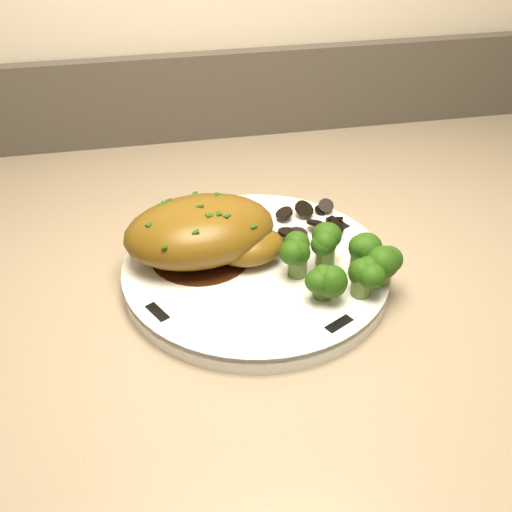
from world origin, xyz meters
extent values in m
cube|color=brown|center=(-0.05, 1.67, 0.39)|extent=(1.84, 0.60, 0.79)
cube|color=#4C443A|center=(-0.05, 1.99, 0.88)|extent=(1.89, 0.02, 0.12)
cylinder|color=white|center=(-0.37, 1.66, 0.83)|extent=(0.28, 0.28, 0.02)
cube|color=black|center=(-0.27, 1.71, 0.84)|extent=(0.02, 0.03, 0.00)
cube|color=black|center=(-0.42, 1.76, 0.84)|extent=(0.03, 0.02, 0.00)
cube|color=black|center=(-0.47, 1.60, 0.84)|extent=(0.02, 0.03, 0.00)
cube|color=black|center=(-0.31, 1.55, 0.84)|extent=(0.03, 0.02, 0.00)
cylinder|color=#351609|center=(-0.42, 1.68, 0.84)|extent=(0.10, 0.10, 0.00)
ellipsoid|color=brown|center=(-0.42, 1.68, 0.86)|extent=(0.16, 0.12, 0.06)
ellipsoid|color=brown|center=(-0.37, 1.66, 0.85)|extent=(0.08, 0.06, 0.03)
cube|color=#1D460E|center=(-0.47, 1.68, 0.89)|extent=(0.01, 0.00, 0.00)
cube|color=#1D460E|center=(-0.45, 1.68, 0.89)|extent=(0.01, 0.00, 0.00)
cube|color=#1D460E|center=(-0.43, 1.68, 0.89)|extent=(0.01, 0.00, 0.00)
cube|color=#1D460E|center=(-0.41, 1.69, 0.89)|extent=(0.01, 0.00, 0.00)
cube|color=#1D460E|center=(-0.39, 1.69, 0.89)|extent=(0.01, 0.00, 0.00)
cube|color=#1D460E|center=(-0.37, 1.69, 0.89)|extent=(0.01, 0.00, 0.00)
cylinder|color=black|center=(-0.28, 1.71, 0.84)|extent=(0.02, 0.01, 0.01)
cylinder|color=black|center=(-0.28, 1.72, 0.84)|extent=(0.02, 0.02, 0.01)
cylinder|color=black|center=(-0.29, 1.73, 0.84)|extent=(0.02, 0.02, 0.01)
cylinder|color=black|center=(-0.30, 1.73, 0.84)|extent=(0.02, 0.02, 0.01)
cylinder|color=black|center=(-0.31, 1.73, 0.84)|extent=(0.02, 0.02, 0.01)
cylinder|color=black|center=(-0.33, 1.73, 0.84)|extent=(0.02, 0.02, 0.01)
cylinder|color=black|center=(-0.33, 1.72, 0.84)|extent=(0.02, 0.02, 0.01)
cylinder|color=black|center=(-0.34, 1.71, 0.84)|extent=(0.02, 0.02, 0.00)
cylinder|color=black|center=(-0.33, 1.70, 0.84)|extent=(0.03, 0.03, 0.01)
cylinder|color=black|center=(-0.33, 1.70, 0.84)|extent=(0.03, 0.03, 0.02)
cylinder|color=black|center=(-0.31, 1.69, 0.84)|extent=(0.02, 0.02, 0.01)
cylinder|color=black|center=(-0.30, 1.69, 0.84)|extent=(0.03, 0.03, 0.01)
cylinder|color=black|center=(-0.29, 1.70, 0.84)|extent=(0.03, 0.03, 0.01)
cylinder|color=black|center=(-0.28, 1.70, 0.84)|extent=(0.03, 0.03, 0.01)
cylinder|color=#597330|center=(-0.33, 1.63, 0.85)|extent=(0.02, 0.02, 0.02)
sphere|color=#163708|center=(-0.33, 1.63, 0.86)|extent=(0.03, 0.03, 0.03)
cylinder|color=#597330|center=(-0.30, 1.64, 0.85)|extent=(0.02, 0.02, 0.02)
sphere|color=#163708|center=(-0.30, 1.64, 0.86)|extent=(0.03, 0.03, 0.03)
cylinder|color=#597330|center=(-0.27, 1.63, 0.85)|extent=(0.02, 0.02, 0.02)
sphere|color=#163708|center=(-0.27, 1.63, 0.86)|extent=(0.03, 0.03, 0.03)
cylinder|color=#597330|center=(-0.32, 1.59, 0.85)|extent=(0.02, 0.02, 0.02)
sphere|color=#163708|center=(-0.32, 1.59, 0.86)|extent=(0.03, 0.03, 0.03)
cylinder|color=#597330|center=(-0.28, 1.59, 0.85)|extent=(0.02, 0.02, 0.02)
sphere|color=#163708|center=(-0.28, 1.59, 0.86)|extent=(0.03, 0.03, 0.03)
cylinder|color=#597330|center=(-0.25, 1.60, 0.85)|extent=(0.02, 0.02, 0.02)
sphere|color=#163708|center=(-0.25, 1.60, 0.86)|extent=(0.03, 0.03, 0.03)
camera|label=1|loc=(-0.46, 1.15, 1.22)|focal=45.00mm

